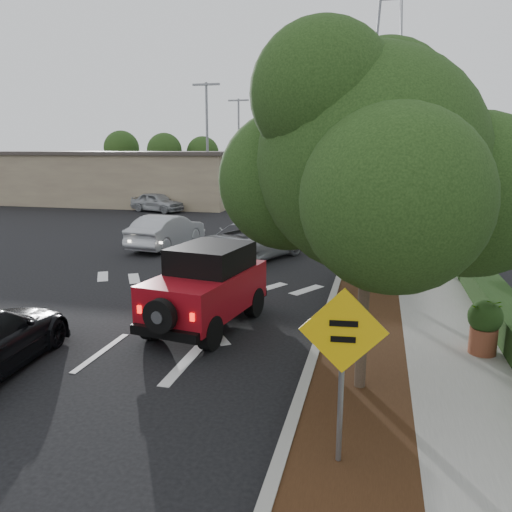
% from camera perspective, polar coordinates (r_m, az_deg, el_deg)
% --- Properties ---
extents(ground, '(120.00, 120.00, 0.00)m').
position_cam_1_polar(ground, '(11.69, -17.26, -10.47)').
color(ground, black).
rests_on(ground, ground).
extents(curb, '(0.20, 70.00, 0.15)m').
position_cam_1_polar(curb, '(21.65, 10.41, 0.46)').
color(curb, '#9E9B93').
rests_on(curb, ground).
extents(planting_strip, '(1.80, 70.00, 0.12)m').
position_cam_1_polar(planting_strip, '(21.62, 13.06, 0.29)').
color(planting_strip, black).
rests_on(planting_strip, ground).
extents(sidewalk, '(2.00, 70.00, 0.12)m').
position_cam_1_polar(sidewalk, '(21.69, 18.08, 0.04)').
color(sidewalk, gray).
rests_on(sidewalk, ground).
extents(hedge, '(0.80, 70.00, 0.80)m').
position_cam_1_polar(hedge, '(21.78, 21.80, 0.73)').
color(hedge, black).
rests_on(hedge, ground).
extents(commercial_building, '(22.00, 12.00, 4.00)m').
position_cam_1_polar(commercial_building, '(44.88, -15.44, 8.68)').
color(commercial_building, '#826E5A').
rests_on(commercial_building, ground).
extents(transmission_tower, '(7.00, 4.00, 28.00)m').
position_cam_1_polar(transmission_tower, '(57.35, 14.08, 7.41)').
color(transmission_tower, slate).
rests_on(transmission_tower, ground).
extents(street_tree_near, '(3.80, 3.80, 5.92)m').
position_cam_1_polar(street_tree_near, '(9.73, 11.72, -14.94)').
color(street_tree_near, black).
rests_on(street_tree_near, ground).
extents(street_tree_mid, '(3.20, 3.20, 5.32)m').
position_cam_1_polar(street_tree_mid, '(16.28, 12.71, -3.79)').
color(street_tree_mid, black).
rests_on(street_tree_mid, ground).
extents(street_tree_far, '(3.40, 3.40, 5.62)m').
position_cam_1_polar(street_tree_far, '(22.61, 13.09, 0.65)').
color(street_tree_far, black).
rests_on(street_tree_far, ground).
extents(light_pole_a, '(2.00, 0.22, 9.00)m').
position_cam_1_polar(light_pole_a, '(37.51, -5.44, 5.39)').
color(light_pole_a, slate).
rests_on(light_pole_a, ground).
extents(light_pole_b, '(2.00, 0.22, 9.00)m').
position_cam_1_polar(light_pole_b, '(49.20, -1.94, 7.03)').
color(light_pole_b, slate).
rests_on(light_pole_b, ground).
extents(red_jeep, '(2.32, 4.14, 2.04)m').
position_cam_1_polar(red_jeep, '(12.58, -5.32, -3.35)').
color(red_jeep, black).
rests_on(red_jeep, ground).
extents(silver_suv_ahead, '(4.49, 5.89, 1.49)m').
position_cam_1_polar(silver_suv_ahead, '(20.03, -1.22, 1.67)').
color(silver_suv_ahead, '#A8AAB0').
rests_on(silver_suv_ahead, ground).
extents(silver_sedan_oncoming, '(2.11, 4.72, 1.50)m').
position_cam_1_polar(silver_sedan_oncoming, '(22.90, -10.16, 2.83)').
color(silver_sedan_oncoming, '#A7A9AF').
rests_on(silver_sedan_oncoming, ground).
extents(parked_suv, '(4.35, 2.79, 1.38)m').
position_cam_1_polar(parked_suv, '(36.23, -11.25, 6.07)').
color(parked_suv, '#9DA0A4').
rests_on(parked_suv, ground).
extents(speed_hump_sign, '(1.17, 0.15, 2.50)m').
position_cam_1_polar(speed_hump_sign, '(6.84, 9.85, -10.86)').
color(speed_hump_sign, slate).
rests_on(speed_hump_sign, ground).
extents(terracotta_planter, '(0.71, 0.71, 1.23)m').
position_cam_1_polar(terracotta_planter, '(11.63, 24.68, -6.82)').
color(terracotta_planter, brown).
rests_on(terracotta_planter, ground).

